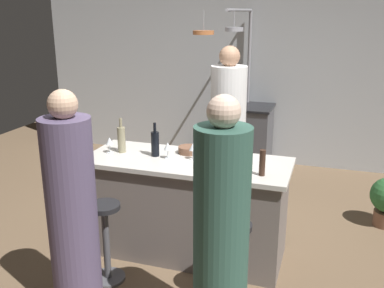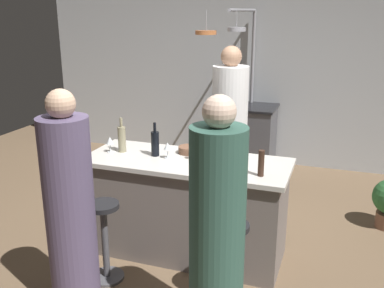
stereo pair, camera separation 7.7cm
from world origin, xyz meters
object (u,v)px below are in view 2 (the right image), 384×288
Objects in this scene: guest_right at (217,236)px; wine_glass_near_left_guest at (110,141)px; wine_glass_near_right_guest at (167,147)px; wine_bottle_dark at (155,143)px; chef at (229,137)px; wine_bottle_rose at (221,155)px; wine_bottle_white at (122,139)px; mixing_bowl_wooden at (189,150)px; mixing_bowl_blue at (225,153)px; guest_left at (70,213)px; pepper_mill at (261,163)px; stove_range at (246,137)px; bar_stool_right at (231,261)px; wine_glass_by_chef at (193,148)px; bar_stool_left at (105,238)px.

guest_right reaches higher than wine_glass_near_left_guest.
guest_right is at bearing -52.97° from wine_glass_near_right_guest.
guest_right is at bearing -49.25° from wine_bottle_dark.
chef is 1.38m from wine_glass_near_left_guest.
wine_bottle_rose is at bearing -78.85° from chef.
wine_glass_near_left_guest is (-0.10, -0.05, -0.02)m from wine_bottle_white.
mixing_bowl_wooden is 0.34m from mixing_bowl_blue.
guest_left reaches higher than pepper_mill.
chef reaches higher than guest_left.
stove_range is at bearing 94.60° from chef.
wine_glass_near_left_guest is at bearing -152.22° from wine_bottle_white.
wine_glass_near_left_guest is (-0.43, -0.04, -0.01)m from wine_bottle_dark.
guest_left reaches higher than wine_bottle_rose.
guest_left is 1.21m from bar_stool_right.
wine_bottle_dark is at bearing 167.10° from wine_glass_near_right_guest.
wine_bottle_white is 0.33m from wine_bottle_dark.
chef reaches higher than mixing_bowl_blue.
guest_left is 1.47m from pepper_mill.
wine_bottle_dark is (-0.98, 0.19, 0.01)m from pepper_mill.
guest_left is 7.89× the size of pepper_mill.
chef reaches higher than wine_glass_by_chef.
chef reaches higher than bar_stool_right.
wine_bottle_rose reaches higher than mixing_bowl_blue.
mixing_bowl_blue is (0.34, 0.02, 0.00)m from mixing_bowl_wooden.
chef reaches higher than wine_glass_near_left_guest.
guest_right reaches higher than wine_bottle_dark.
guest_right reaches higher than wine_bottle_white.
stove_range is 1.31× the size of bar_stool_left.
mixing_bowl_wooden is at bearing 17.20° from wine_glass_near_left_guest.
wine_bottle_rose is (0.35, -2.60, 0.58)m from stove_range.
wine_bottle_white is (-0.63, -2.43, 0.58)m from stove_range.
wine_bottle_white is 0.95m from mixing_bowl_blue.
stove_range is at bearing 81.68° from guest_left.
guest_right is 5.26× the size of wine_bottle_white.
pepper_mill is at bearing -10.78° from wine_bottle_dark.
wine_glass_by_chef is at bearing -146.79° from mixing_bowl_blue.
guest_left reaches higher than bar_stool_left.
chef is 9.77× the size of mixing_bowl_blue.
bar_stool_right is 3.24× the size of pepper_mill.
guest_left is at bearing -82.94° from wine_bottle_white.
wine_bottle_rose is 0.52m from mixing_bowl_wooden.
chef is 8.59× the size of pepper_mill.
mixing_bowl_wooden is at bearing 121.51° from wine_glass_by_chef.
stove_range is 2.78× the size of wine_bottle_white.
guest_left is at bearing -123.52° from mixing_bowl_blue.
wine_bottle_dark reaches higher than wine_glass_by_chef.
guest_left is 11.35× the size of wine_glass_near_right_guest.
pepper_mill is at bearing 21.00° from bar_stool_left.
wine_glass_near_left_guest is (-1.41, 0.14, 0.00)m from pepper_mill.
guest_left is at bearing -179.14° from guest_right.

